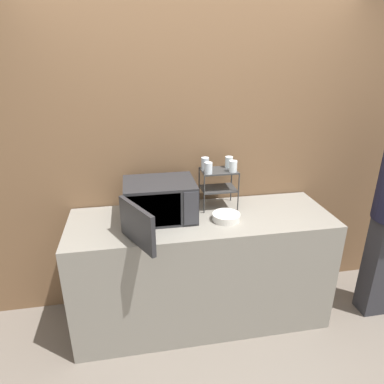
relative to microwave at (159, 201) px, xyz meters
name	(u,v)px	position (x,y,z in m)	size (l,w,h in m)	color
ground_plane	(210,345)	(0.32, -0.38, -1.07)	(12.00, 12.00, 0.00)	#6B6056
wall_back	(193,156)	(0.32, 0.33, 0.23)	(8.00, 0.06, 2.60)	brown
counter	(201,269)	(0.32, -0.04, -0.61)	(1.99, 0.67, 0.93)	gray
microwave	(159,201)	(0.00, 0.00, 0.00)	(0.55, 0.76, 0.29)	#262628
dish_rack	(219,181)	(0.49, 0.13, 0.08)	(0.28, 0.20, 0.31)	#333333
glass_front_left	(208,168)	(0.39, 0.06, 0.21)	(0.06, 0.06, 0.09)	silver
glass_back_right	(229,162)	(0.58, 0.18, 0.21)	(0.06, 0.06, 0.09)	silver
glass_front_right	(233,166)	(0.58, 0.07, 0.21)	(0.06, 0.06, 0.09)	silver
glass_back_left	(205,163)	(0.39, 0.19, 0.21)	(0.06, 0.06, 0.09)	silver
bowl	(226,217)	(0.49, -0.12, -0.12)	(0.21, 0.21, 0.05)	silver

